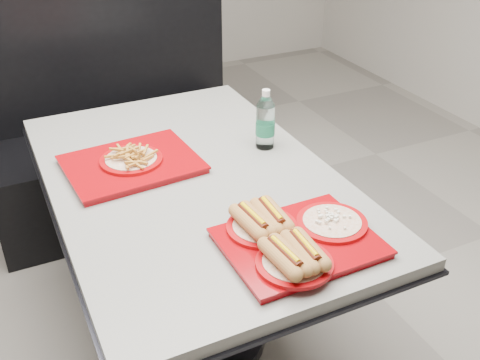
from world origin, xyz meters
name	(u,v)px	position (x,y,z in m)	size (l,w,h in m)	color
ground	(200,337)	(0.00, 0.00, 0.00)	(6.00, 6.00, 0.00)	gray
diner_table	(194,217)	(0.00, 0.00, 0.58)	(0.92, 1.42, 0.75)	black
booth_bench	(118,138)	(0.00, 1.09, 0.40)	(1.30, 0.57, 1.35)	black
tray_near	(293,238)	(0.11, -0.48, 0.78)	(0.43, 0.38, 0.09)	#8A0309
tray_far	(131,161)	(-0.16, 0.14, 0.78)	(0.46, 0.37, 0.09)	#8A0309
water_bottle	(265,123)	(0.32, 0.08, 0.85)	(0.07, 0.07, 0.22)	silver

